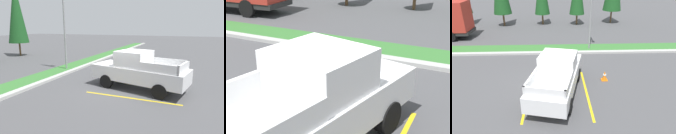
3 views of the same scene
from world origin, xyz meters
TOP-DOWN VIEW (x-y plane):
  - ground_plane at (0.00, 0.00)m, footprint 120.00×120.00m
  - parking_line_near at (-1.19, -0.69)m, footprint 0.12×4.80m
  - curb_strip at (0.00, 5.00)m, footprint 56.00×0.40m
  - grass_median at (0.00, 6.10)m, footprint 56.00×1.80m
  - pickup_truck_main at (0.37, -0.64)m, footprint 3.02×5.51m

SIDE VIEW (x-z plane):
  - ground_plane at x=0.00m, z-range 0.00..0.00m
  - parking_line_near at x=-1.19m, z-range 0.00..0.01m
  - grass_median at x=0.00m, z-range 0.00..0.06m
  - curb_strip at x=0.00m, z-range 0.00..0.15m
  - pickup_truck_main at x=0.37m, z-range -0.01..2.09m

